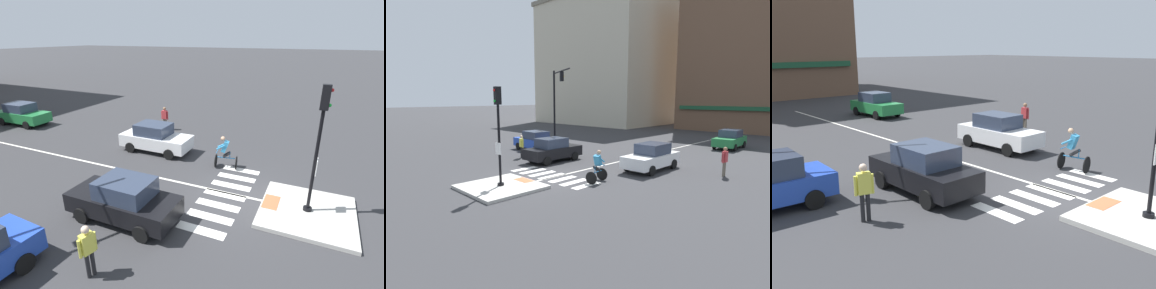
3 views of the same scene
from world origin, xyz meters
The scene contains 22 objects.
ground_plane centered at (0.00, 0.00, 0.00)m, with size 300.00×300.00×0.00m, color #333335.
traffic_island centered at (0.00, -2.60, 0.07)m, with size 3.53×3.41×0.15m, color #B2AFA8.
tactile_pad_front centered at (0.00, -1.24, 0.15)m, with size 1.10×0.60×0.01m, color #DB5B38.
signal_pole centered at (0.00, -2.60, 3.01)m, with size 0.44×0.38×4.75m.
crosswalk_stripe_a centered at (-2.64, 0.70, 0.00)m, with size 0.44×1.80×0.01m, color silver.
crosswalk_stripe_b centered at (-1.76, 0.70, 0.00)m, with size 0.44×1.80×0.01m, color silver.
crosswalk_stripe_c centered at (-0.88, 0.70, 0.00)m, with size 0.44×1.80×0.01m, color silver.
crosswalk_stripe_d centered at (0.00, 0.70, 0.00)m, with size 0.44×1.80×0.01m, color silver.
crosswalk_stripe_e centered at (0.88, 0.70, 0.00)m, with size 0.44×1.80×0.01m, color silver.
crosswalk_stripe_f centered at (1.76, 0.70, 0.00)m, with size 0.44×1.80×0.01m, color silver.
crosswalk_stripe_g centered at (2.64, 0.70, 0.00)m, with size 0.44×1.80×0.01m, color silver.
lane_centre_line centered at (0.19, 10.00, 0.00)m, with size 0.14×28.00×0.01m, color silver.
traffic_light_mast centered at (-8.38, 8.51, 4.52)m, with size 4.80×2.66×6.87m.
building_corner_left centered at (0.37, 41.36, 10.49)m, with size 17.84×22.05×20.95m.
building_corner_right centered at (-22.91, 32.74, 10.56)m, with size 21.24×15.55×21.08m.
car_green_eastbound_distant centered at (3.58, 18.04, 0.81)m, with size 1.95×4.16×1.64m.
car_black_westbound_near centered at (-3.17, 3.49, 0.81)m, with size 1.87×4.12×1.64m.
car_blue_cross_left centered at (-7.66, 5.42, 0.81)m, with size 4.17×1.98×1.64m.
car_white_eastbound_mid centered at (3.12, 5.99, 0.81)m, with size 1.85×4.10×1.64m.
cyclist centered at (2.60, 1.58, 0.87)m, with size 0.83×1.18×1.68m.
pedestrian_at_curb_left centered at (-5.78, 2.72, 0.98)m, with size 0.53×0.31×1.67m.
pedestrian_waiting_far_side centered at (6.87, 7.51, 0.98)m, with size 0.22×0.55×1.67m.
Camera 2 is at (12.99, -10.39, 4.36)m, focal length 29.05 mm.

